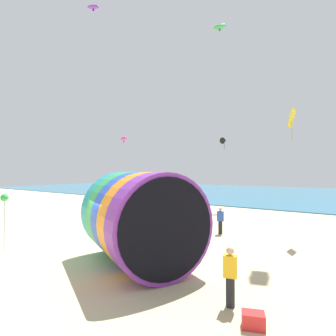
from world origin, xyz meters
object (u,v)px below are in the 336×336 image
object	(u,v)px
kite_black_delta	(224,141)
bystander_mid_beach	(220,221)
kite_yellow_diamond	(292,118)
kite_purple_parafoil	(93,7)
kite_magenta_parafoil	(124,139)
beach_flag	(6,200)
bystander_near_water	(178,202)
giant_inflatable_tube	(140,218)
kite_handler	(230,276)
kite_green_parafoil	(220,27)
cooler_box	(253,320)

from	to	relation	value
kite_black_delta	bystander_mid_beach	xyz separation A→B (m)	(3.69, -9.37, -5.89)
kite_yellow_diamond	kite_black_delta	bearing A→B (deg)	133.96
kite_yellow_diamond	kite_purple_parafoil	world-z (taller)	kite_purple_parafoil
kite_magenta_parafoil	beach_flag	bearing A→B (deg)	-73.75
kite_magenta_parafoil	bystander_near_water	xyz separation A→B (m)	(2.88, 4.16, -5.60)
kite_black_delta	bystander_mid_beach	distance (m)	11.67
giant_inflatable_tube	kite_handler	distance (m)	4.46
kite_yellow_diamond	bystander_near_water	size ratio (longest dim) A/B	1.03
beach_flag	giant_inflatable_tube	bearing A→B (deg)	21.62
kite_green_parafoil	kite_handler	bearing A→B (deg)	-65.00
kite_green_parafoil	cooler_box	distance (m)	18.62
kite_green_parafoil	kite_black_delta	bearing A→B (deg)	110.44
cooler_box	kite_black_delta	bearing A→B (deg)	114.76
kite_green_parafoil	bystander_mid_beach	size ratio (longest dim) A/B	0.61
kite_black_delta	kite_green_parafoil	bearing A→B (deg)	-69.56
bystander_mid_beach	cooler_box	xyz separation A→B (m)	(4.42, -8.20, -0.60)
kite_yellow_diamond	kite_purple_parafoil	size ratio (longest dim) A/B	2.17
giant_inflatable_tube	bystander_mid_beach	distance (m)	6.61
giant_inflatable_tube	cooler_box	size ratio (longest dim) A/B	11.22
bystander_near_water	bystander_mid_beach	size ratio (longest dim) A/B	1.12
kite_yellow_diamond	cooler_box	size ratio (longest dim) A/B	3.45
bystander_mid_beach	cooler_box	world-z (taller)	bystander_mid_beach
cooler_box	kite_handler	bearing A→B (deg)	142.53
bystander_near_water	bystander_mid_beach	world-z (taller)	bystander_near_water
bystander_mid_beach	bystander_near_water	bearing A→B (deg)	138.75
giant_inflatable_tube	bystander_near_water	bearing A→B (deg)	116.36
kite_magenta_parafoil	kite_black_delta	xyz separation A→B (m)	(5.94, 7.61, 0.17)
bystander_mid_beach	beach_flag	world-z (taller)	beach_flag
kite_handler	kite_black_delta	distance (m)	19.36
kite_handler	bystander_near_water	world-z (taller)	bystander_near_water
kite_handler	beach_flag	bearing A→B (deg)	-172.87
kite_yellow_diamond	bystander_near_water	world-z (taller)	kite_yellow_diamond
kite_green_parafoil	bystander_mid_beach	distance (m)	13.60
bystander_mid_beach	kite_black_delta	bearing A→B (deg)	111.48
kite_handler	bystander_near_water	distance (m)	17.01
bystander_mid_beach	kite_purple_parafoil	bearing A→B (deg)	-150.96
giant_inflatable_tube	bystander_mid_beach	world-z (taller)	giant_inflatable_tube
beach_flag	bystander_mid_beach	bearing A→B (deg)	53.57
kite_black_delta	cooler_box	size ratio (longest dim) A/B	2.27
kite_black_delta	kite_yellow_diamond	bearing A→B (deg)	-46.04
kite_magenta_parafoil	kite_green_parafoil	bearing A→B (deg)	7.71
kite_handler	kite_green_parafoil	distance (m)	17.54
kite_magenta_parafoil	kite_green_parafoil	distance (m)	11.29
giant_inflatable_tube	beach_flag	xyz separation A→B (m)	(-5.94, -2.35, 0.53)
kite_yellow_diamond	bystander_near_water	xyz separation A→B (m)	(-10.33, 4.08, -5.81)
kite_black_delta	bystander_mid_beach	world-z (taller)	kite_black_delta
giant_inflatable_tube	kite_black_delta	world-z (taller)	kite_black_delta
giant_inflatable_tube	kite_magenta_parafoil	xyz separation A→B (m)	(-9.03, 8.26, 4.68)
kite_yellow_diamond	kite_magenta_parafoil	size ratio (longest dim) A/B	1.54
kite_handler	cooler_box	bearing A→B (deg)	-37.47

